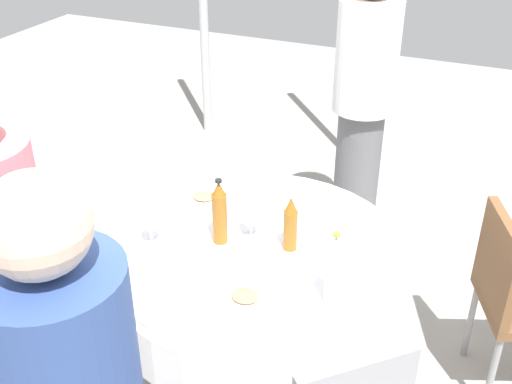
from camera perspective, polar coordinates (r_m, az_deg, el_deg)
ground_plane at (r=3.06m, az=0.00°, el=-16.21°), size 10.00×10.00×0.00m
dining_table at (r=2.67m, az=0.00°, el=-7.43°), size 1.26×1.26×0.74m
bottle_amber_near at (r=2.52m, az=-3.31°, el=-1.92°), size 0.06×0.06×0.29m
bottle_clear_far at (r=2.22m, az=7.05°, el=-7.04°), size 0.06×0.06×0.29m
bottle_amber_north at (r=2.49m, az=3.13°, el=-2.92°), size 0.06×0.06×0.25m
wine_glass_south at (r=2.58m, az=-0.46°, el=-2.08°), size 0.07×0.07×0.14m
wine_glass_east at (r=2.57m, az=-9.58°, el=-2.56°), size 0.07×0.07×0.14m
plate_west at (r=2.87m, az=-4.75°, el=-0.63°), size 0.22×0.22×0.04m
plate_right at (r=2.28m, az=-0.99°, el=-9.64°), size 0.22×0.22×0.04m
fork_far at (r=2.76m, az=0.66°, el=-2.06°), size 0.15×0.12×0.00m
folded_napkin at (r=2.44m, az=-5.99°, el=-6.89°), size 0.17×0.17×0.02m
person_far at (r=3.58m, az=9.61°, el=7.70°), size 0.34×0.34×1.66m
person_north at (r=2.34m, az=-21.55°, el=-8.47°), size 0.34×0.34×1.59m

